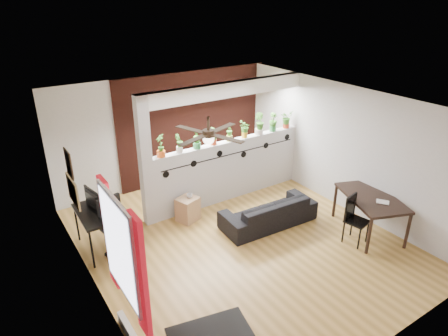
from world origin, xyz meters
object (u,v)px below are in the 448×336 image
Objects in this scene: ceiling_fan at (208,136)px; potted_plant_7 at (273,121)px; potted_plant_1 at (179,143)px; potted_plant_8 at (286,119)px; folding_chair at (353,215)px; cube_shelf at (188,209)px; potted_plant_6 at (259,123)px; sofa at (268,212)px; potted_plant_5 at (245,129)px; potted_plant_3 at (214,135)px; computer_desk at (95,216)px; cup at (189,196)px; dining_table at (371,200)px; potted_plant_0 at (161,145)px; potted_plant_2 at (197,138)px; office_chair at (116,231)px; potted_plant_4 at (229,132)px; coffee_table at (210,336)px.

potted_plant_7 is at bearing 32.88° from ceiling_fan.
potted_plant_1 is 0.90× the size of potted_plant_7.
folding_chair is (-0.64, -2.64, -1.02)m from potted_plant_8.
potted_plant_6 is at bearing -9.51° from cube_shelf.
potted_plant_8 is 2.43m from sofa.
cube_shelf is (-2.02, -0.34, -1.36)m from potted_plant_6.
ceiling_fan is at bearing -102.98° from potted_plant_1.
potted_plant_8 reaches higher than potted_plant_5.
cube_shelf is at bearing -157.96° from potted_plant_3.
ceiling_fan reaches higher than potted_plant_5.
computer_desk is (-1.82, -0.00, 0.44)m from cube_shelf.
potted_plant_1 is at bearing -180.00° from potted_plant_8.
cup is 3.13m from folding_chair.
potted_plant_5 is at bearing 112.02° from dining_table.
cup is (-2.76, -0.34, -1.03)m from potted_plant_8.
potted_plant_0 is 0.29× the size of dining_table.
potted_plant_2 is 0.41× the size of office_chair.
ceiling_fan is 3.73m from potted_plant_8.
potted_plant_6 is 4.27× the size of cup.
potted_plant_4 is at bearing -0.00° from potted_plant_0.
potted_plant_8 reaches higher than office_chair.
ceiling_fan is at bearing -123.80° from potted_plant_3.
office_chair is (-2.02, -0.64, -1.12)m from potted_plant_2.
potted_plant_8 is (1.58, 0.00, 0.02)m from potted_plant_4.
potted_plant_2 reaches higher than potted_plant_7.
potted_plant_4 reaches higher than dining_table.
ceiling_fan reaches higher than potted_plant_2.
potted_plant_0 is 1.58m from potted_plant_4.
potted_plant_1 is at bearing 90.03° from cup.
potted_plant_0 reaches higher than potted_plant_5.
potted_plant_5 is 0.35× the size of office_chair.
cup is 0.11× the size of office_chair.
coffee_table is at bearing 41.49° from sofa.
sofa is 1.73× the size of computer_desk.
sofa is 3.40m from coffee_table.
potted_plant_5 is at bearing 180.00° from potted_plant_8.
potted_plant_2 is 1.17× the size of potted_plant_5.
potted_plant_2 is at bearing 123.17° from folding_chair.
potted_plant_4 is at bearing 180.00° from potted_plant_6.
coffee_table is (-2.65, -2.11, 0.15)m from sofa.
sofa is 16.18× the size of cup.
cup is (-1.21, 1.01, 0.27)m from sofa.
sofa is (1.60, -1.35, -1.32)m from potted_plant_0.
dining_table is at bearing -40.73° from cup.
office_chair reaches higher than cup.
computer_desk is 4.61m from folding_chair.
potted_plant_1 is at bearing 180.00° from potted_plant_7.
sofa is at bearing -130.70° from potted_plant_7.
potted_plant_0 is at bearing 180.00° from potted_plant_3.
potted_plant_8 is (3.18, 1.80, -0.75)m from ceiling_fan.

